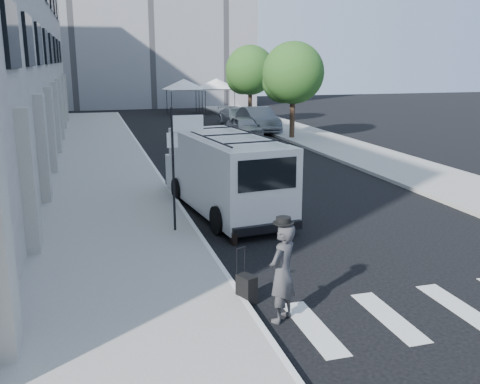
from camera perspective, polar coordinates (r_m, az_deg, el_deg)
ground at (r=13.33m, az=6.58°, el=-7.77°), size 120.00×120.00×0.00m
sidewalk_left at (r=27.83m, az=-14.59°, el=3.48°), size 4.50×48.00×0.15m
sidewalk_right at (r=34.66m, az=7.71°, el=5.79°), size 4.00×56.00×0.15m
sign_pole at (r=14.99m, az=-6.33°, el=5.19°), size 1.03×0.07×3.50m
tree_near at (r=33.90m, az=5.44°, el=12.29°), size 3.80×3.83×6.03m
tree_far at (r=42.41m, az=0.90°, el=12.67°), size 3.80×3.83×6.03m
tent_left at (r=50.24m, az=-6.02°, el=11.35°), size 4.00×4.00×3.20m
tent_right at (r=51.39m, az=-2.53°, el=11.47°), size 4.00×4.00×3.20m
businessman at (r=10.29m, az=4.54°, el=-8.58°), size 0.85×0.82×1.96m
briefcase at (r=14.68m, az=-0.74°, el=-4.91°), size 0.12×0.44×0.34m
suitcase at (r=11.22m, az=0.70°, el=-10.30°), size 0.40×0.48×1.16m
cargo_van at (r=17.56m, az=-1.65°, el=2.05°), size 2.98×6.93×2.51m
parked_car_a at (r=34.95m, az=0.44°, el=6.97°), size 1.69×3.98×1.34m
parked_car_b at (r=37.54m, az=1.94°, el=7.72°), size 1.82×5.18×1.70m
parked_car_c at (r=41.36m, az=-0.48°, el=8.04°), size 2.00×4.62×1.32m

